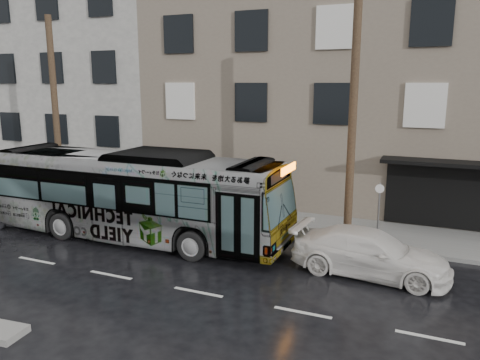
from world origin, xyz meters
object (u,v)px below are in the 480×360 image
object	(u,v)px
utility_pole_rear	(56,114)
bus	(133,194)
sign_post	(378,215)
utility_pole_front	(352,124)
white_sedan	(370,253)

from	to	relation	value
utility_pole_rear	bus	xyz separation A→B (m)	(5.95, -2.35, -2.88)
sign_post	bus	xyz separation A→B (m)	(-9.15, -2.35, 0.42)
utility_pole_front	bus	bearing A→B (deg)	-163.72
sign_post	white_sedan	xyz separation A→B (m)	(0.07, -2.42, -0.62)
bus	white_sedan	distance (m)	9.28
utility_pole_front	white_sedan	xyz separation A→B (m)	(1.17, -2.42, -3.92)
utility_pole_front	utility_pole_rear	world-z (taller)	same
white_sedan	utility_pole_front	bearing A→B (deg)	30.00
utility_pole_rear	utility_pole_front	bearing A→B (deg)	0.00
utility_pole_front	bus	distance (m)	8.86
sign_post	white_sedan	bearing A→B (deg)	-88.26
utility_pole_rear	sign_post	bearing A→B (deg)	0.00
white_sedan	bus	bearing A→B (deg)	93.71
utility_pole_front	sign_post	size ratio (longest dim) A/B	3.75
bus	utility_pole_front	bearing A→B (deg)	-73.95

